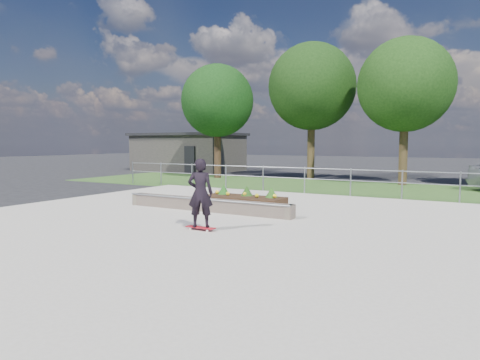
{
  "coord_description": "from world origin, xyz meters",
  "views": [
    {
      "loc": [
        6.69,
        -9.89,
        2.25
      ],
      "look_at": [
        0.2,
        1.5,
        1.1
      ],
      "focal_mm": 32.0,
      "sensor_mm": 36.0,
      "label": 1
    }
  ],
  "objects": [
    {
      "name": "building",
      "position": [
        -14.0,
        18.0,
        1.51
      ],
      "size": [
        8.4,
        5.4,
        3.0
      ],
      "color": "#2E2C29",
      "rests_on": "ground"
    },
    {
      "name": "concrete_slab",
      "position": [
        0.0,
        0.0,
        0.03
      ],
      "size": [
        15.0,
        15.0,
        0.06
      ],
      "primitive_type": "cube",
      "color": "#ACA599",
      "rests_on": "ground"
    },
    {
      "name": "grass_verge",
      "position": [
        0.0,
        11.0,
        0.01
      ],
      "size": [
        30.0,
        8.0,
        0.02
      ],
      "primitive_type": "cube",
      "color": "#2D4F1F",
      "rests_on": "ground"
    },
    {
      "name": "ground",
      "position": [
        0.0,
        0.0,
        0.0
      ],
      "size": [
        120.0,
        120.0,
        0.0
      ],
      "primitive_type": "plane",
      "color": "black",
      "rests_on": "ground"
    },
    {
      "name": "tree_mid_right",
      "position": [
        3.0,
        14.0,
        5.23
      ],
      "size": [
        4.9,
        4.9,
        7.7
      ],
      "color": "#352515",
      "rests_on": "ground"
    },
    {
      "name": "tree_far_left",
      "position": [
        -8.0,
        13.0,
        4.85
      ],
      "size": [
        4.55,
        4.55,
        7.15
      ],
      "color": "black",
      "rests_on": "ground"
    },
    {
      "name": "tree_mid_left",
      "position": [
        -2.5,
        15.0,
        5.61
      ],
      "size": [
        5.25,
        5.25,
        8.25
      ],
      "color": "#342615",
      "rests_on": "ground"
    },
    {
      "name": "fence",
      "position": [
        0.0,
        7.5,
        0.77
      ],
      "size": [
        20.06,
        0.06,
        1.2
      ],
      "color": "gray",
      "rests_on": "ground"
    },
    {
      "name": "skateboarder",
      "position": [
        0.61,
        -1.21,
        0.99
      ],
      "size": [
        0.8,
        0.65,
        1.8
      ],
      "color": "white",
      "rests_on": "concrete_slab"
    },
    {
      "name": "planter_bed",
      "position": [
        -0.79,
        3.54,
        0.24
      ],
      "size": [
        3.0,
        1.2,
        0.61
      ],
      "color": "black",
      "rests_on": "concrete_slab"
    },
    {
      "name": "grind_ledge",
      "position": [
        -0.98,
        1.37,
        0.26
      ],
      "size": [
        6.0,
        0.44,
        0.43
      ],
      "color": "brown",
      "rests_on": "concrete_slab"
    }
  ]
}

